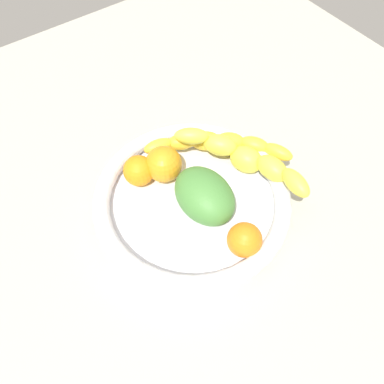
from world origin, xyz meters
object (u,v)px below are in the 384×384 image
object	(u,v)px
banana_draped_right	(245,158)
orange_front	(245,240)
banana_draped_left	(218,144)
orange_mid_left	(164,164)
mango_green	(204,196)
fruit_bowl	(192,202)
orange_mid_right	(139,171)

from	to	relation	value
banana_draped_right	orange_front	world-z (taller)	banana_draped_right
banana_draped_left	orange_mid_left	size ratio (longest dim) A/B	3.36
banana_draped_right	mango_green	distance (cm)	9.76
fruit_bowl	banana_draped_left	bearing A→B (deg)	-58.94
mango_green	banana_draped_left	bearing A→B (deg)	-48.55
banana_draped_left	orange_front	size ratio (longest dim) A/B	3.91
fruit_bowl	banana_draped_right	distance (cm)	11.10
orange_mid_right	mango_green	bearing A→B (deg)	-152.60
orange_mid_right	mango_green	xyz separation A→B (cm)	(-10.41, -5.40, 0.70)
fruit_bowl	banana_draped_left	xyz separation A→B (cm)	(5.81, -9.64, 2.08)
banana_draped_right	orange_mid_left	distance (cm)	13.14
banana_draped_right	orange_mid_left	world-z (taller)	banana_draped_right
banana_draped_left	orange_mid_right	distance (cm)	14.26
orange_mid_left	mango_green	xyz separation A→B (cm)	(-8.86, -1.60, 0.23)
banana_draped_right	orange_mid_left	size ratio (longest dim) A/B	3.77
orange_front	mango_green	xyz separation A→B (cm)	(9.12, 0.37, 0.66)
banana_draped_right	orange_front	distance (cm)	14.40
orange_front	mango_green	distance (cm)	9.15
mango_green	orange_front	bearing A→B (deg)	-177.70
fruit_bowl	orange_mid_left	distance (cm)	7.62
orange_front	orange_mid_left	size ratio (longest dim) A/B	0.86
banana_draped_left	banana_draped_right	distance (cm)	5.85
fruit_bowl	orange_mid_left	bearing A→B (deg)	4.33
orange_mid_right	banana_draped_left	bearing A→B (deg)	-101.45
fruit_bowl	orange_front	bearing A→B (deg)	-172.54
fruit_bowl	mango_green	distance (cm)	3.64
banana_draped_right	banana_draped_left	bearing A→B (deg)	9.86
fruit_bowl	orange_front	world-z (taller)	orange_front
orange_mid_right	orange_mid_left	bearing A→B (deg)	-112.19
banana_draped_left	orange_mid_right	bearing A→B (deg)	78.55
banana_draped_left	fruit_bowl	bearing A→B (deg)	121.06
banana_draped_left	orange_mid_left	bearing A→B (deg)	82.83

